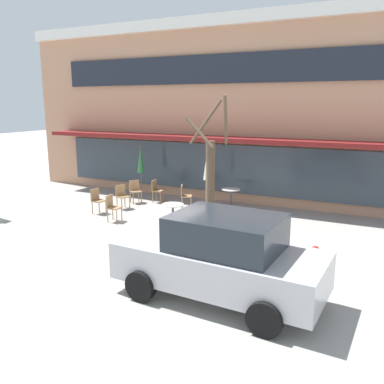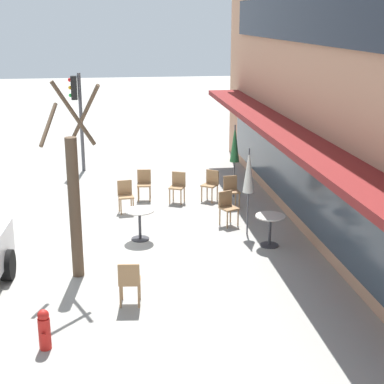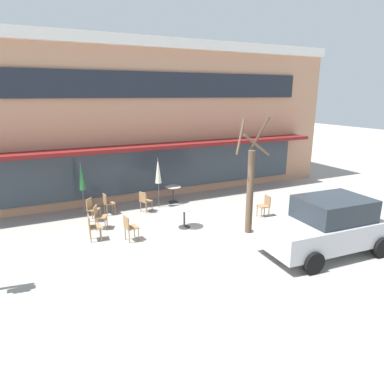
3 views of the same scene
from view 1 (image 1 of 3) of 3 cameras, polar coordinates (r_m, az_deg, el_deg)
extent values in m
plane|color=#9E9B93|center=(11.35, -5.65, -7.80)|extent=(80.00, 80.00, 0.00)
cube|color=tan|center=(19.85, 9.73, 11.35)|extent=(19.51, 8.00, 7.19)
cube|color=silver|center=(16.23, 5.68, 23.14)|extent=(19.51, 0.24, 0.44)
cube|color=maroon|center=(15.60, 4.78, 7.38)|extent=(16.58, 1.10, 0.16)
cube|color=#1E232D|center=(16.05, 5.62, 16.91)|extent=(15.61, 0.10, 1.10)
cube|color=#2D3842|center=(16.20, 5.33, 3.28)|extent=(15.61, 0.10, 1.90)
cylinder|color=#333338|center=(13.10, -2.68, -4.89)|extent=(0.44, 0.44, 0.03)
cylinder|color=#333338|center=(12.99, -2.70, -3.35)|extent=(0.07, 0.07, 0.70)
cylinder|color=silver|center=(12.90, -2.72, -1.79)|extent=(0.70, 0.70, 0.03)
cylinder|color=#333338|center=(15.41, 5.45, -2.27)|extent=(0.44, 0.44, 0.03)
cylinder|color=#333338|center=(15.32, 5.48, -0.95)|extent=(0.07, 0.07, 0.70)
cylinder|color=silver|center=(15.24, 5.50, 0.38)|extent=(0.70, 0.70, 0.03)
cylinder|color=#4C4C51|center=(15.16, 2.12, 1.74)|extent=(0.04, 0.04, 2.20)
cone|color=silver|center=(15.07, 2.14, 3.79)|extent=(0.28, 0.28, 1.10)
cylinder|color=#4C4C51|center=(16.91, -7.19, 2.76)|extent=(0.04, 0.04, 2.20)
cone|color=#286B38|center=(16.83, -7.24, 4.61)|extent=(0.28, 0.28, 1.10)
cylinder|color=#9E754C|center=(16.44, -3.96, -0.56)|extent=(0.04, 0.04, 0.45)
cylinder|color=#9E754C|center=(16.13, -4.45, -0.82)|extent=(0.04, 0.04, 0.45)
cylinder|color=#9E754C|center=(16.57, -5.03, -0.47)|extent=(0.04, 0.04, 0.45)
cylinder|color=#9E754C|center=(16.28, -5.54, -0.72)|extent=(0.04, 0.04, 0.45)
cube|color=#9E754C|center=(16.30, -4.76, 0.20)|extent=(0.44, 0.44, 0.04)
cube|color=#9E754C|center=(16.33, -5.35, 1.00)|extent=(0.08, 0.40, 0.40)
cylinder|color=#9E754C|center=(11.45, 10.04, -6.56)|extent=(0.04, 0.04, 0.45)
cylinder|color=#9E754C|center=(11.75, 10.67, -6.08)|extent=(0.04, 0.04, 0.45)
cylinder|color=#9E754C|center=(11.33, 11.64, -6.82)|extent=(0.04, 0.04, 0.45)
cylinder|color=#9E754C|center=(11.64, 12.23, -6.34)|extent=(0.04, 0.04, 0.45)
cube|color=#9E754C|center=(11.46, 11.20, -5.29)|extent=(0.44, 0.44, 0.04)
cube|color=#9E754C|center=(11.34, 12.09, -4.36)|extent=(0.08, 0.40, 0.40)
cylinder|color=#9E754C|center=(15.01, -11.98, -2.07)|extent=(0.04, 0.04, 0.45)
cylinder|color=#9E754C|center=(14.77, -12.88, -2.34)|extent=(0.04, 0.04, 0.45)
cylinder|color=#9E754C|center=(15.23, -12.92, -1.89)|extent=(0.04, 0.04, 0.45)
cylinder|color=#9E754C|center=(15.00, -13.82, -2.16)|extent=(0.04, 0.04, 0.45)
cube|color=#9E754C|center=(14.94, -12.94, -1.21)|extent=(0.43, 0.43, 0.04)
cube|color=#9E754C|center=(15.02, -13.48, -0.30)|extent=(0.08, 0.40, 0.40)
cylinder|color=#9E754C|center=(15.43, -8.75, -1.54)|extent=(0.04, 0.04, 0.45)
cylinder|color=#9E754C|center=(15.26, -9.84, -1.74)|extent=(0.04, 0.04, 0.45)
cylinder|color=#9E754C|center=(15.71, -9.40, -1.31)|extent=(0.04, 0.04, 0.45)
cylinder|color=#9E754C|center=(15.55, -10.48, -1.50)|extent=(0.04, 0.04, 0.45)
cube|color=#9E754C|center=(15.43, -9.65, -0.64)|extent=(0.53, 0.53, 0.04)
cube|color=#9E754C|center=(15.53, -10.02, 0.27)|extent=(0.20, 0.38, 0.40)
cylinder|color=#9E754C|center=(15.51, -0.11, -1.32)|extent=(0.04, 0.04, 0.45)
cylinder|color=#9E754C|center=(15.18, -0.16, -1.63)|extent=(0.04, 0.04, 0.45)
cylinder|color=#9E754C|center=(15.52, -1.36, -1.31)|extent=(0.04, 0.04, 0.45)
cylinder|color=#9E754C|center=(15.19, -1.44, -1.61)|extent=(0.04, 0.04, 0.45)
cube|color=#9E754C|center=(15.29, -0.77, -0.58)|extent=(0.53, 0.53, 0.04)
cube|color=#9E754C|center=(15.25, -1.44, 0.24)|extent=(0.20, 0.38, 0.40)
cylinder|color=#9E754C|center=(13.97, -9.84, -3.05)|extent=(0.04, 0.04, 0.45)
cylinder|color=#9E754C|center=(13.69, -10.52, -3.41)|extent=(0.04, 0.04, 0.45)
cylinder|color=#9E754C|center=(14.13, -11.06, -2.92)|extent=(0.04, 0.04, 0.45)
cylinder|color=#9E754C|center=(13.85, -11.75, -3.27)|extent=(0.04, 0.04, 0.45)
cube|color=#9E754C|center=(13.85, -10.83, -2.19)|extent=(0.45, 0.45, 0.04)
cube|color=#9E754C|center=(13.88, -11.52, -1.24)|extent=(0.09, 0.40, 0.40)
cylinder|color=#9E754C|center=(16.21, -7.11, -0.82)|extent=(0.04, 0.04, 0.45)
cylinder|color=#9E754C|center=(16.10, -8.25, -0.94)|extent=(0.04, 0.04, 0.45)
cylinder|color=#9E754C|center=(16.52, -7.51, -0.57)|extent=(0.04, 0.04, 0.45)
cylinder|color=#9E754C|center=(16.41, -8.63, -0.69)|extent=(0.04, 0.04, 0.45)
cube|color=#9E754C|center=(16.26, -7.90, 0.09)|extent=(0.56, 0.56, 0.04)
cube|color=#9E754C|center=(16.38, -8.12, 0.96)|extent=(0.27, 0.34, 0.40)
cube|color=#B7B7BC|center=(8.36, 3.80, -10.19)|extent=(4.29, 2.03, 0.76)
cube|color=#232B33|center=(8.05, 4.84, -5.65)|extent=(2.19, 1.71, 0.68)
cylinder|color=black|center=(8.42, -7.21, -12.91)|extent=(0.65, 0.26, 0.64)
cylinder|color=black|center=(9.80, -0.89, -9.07)|extent=(0.65, 0.26, 0.64)
cylinder|color=black|center=(7.34, 10.20, -17.09)|extent=(0.65, 0.26, 0.64)
cylinder|color=black|center=(8.89, 14.12, -11.81)|extent=(0.65, 0.26, 0.64)
cylinder|color=brown|center=(10.70, 2.55, -0.73)|extent=(0.24, 0.24, 2.96)
cylinder|color=brown|center=(10.39, 4.74, 9.99)|extent=(0.32, 0.81, 1.28)
cylinder|color=brown|center=(10.82, 1.94, 9.78)|extent=(0.72, 0.66, 1.16)
cylinder|color=brown|center=(10.11, 1.03, 8.39)|extent=(0.91, 0.34, 0.75)
cylinder|color=red|center=(9.94, 16.79, -9.60)|extent=(0.20, 0.20, 0.55)
sphere|color=red|center=(9.82, 16.92, -7.78)|extent=(0.19, 0.19, 0.19)
cylinder|color=red|center=(9.94, 16.07, -9.21)|extent=(0.10, 0.07, 0.07)
cylinder|color=red|center=(9.90, 17.56, -9.39)|extent=(0.10, 0.07, 0.07)
camera|label=2|loc=(12.83, 63.41, 11.73)|focal=55.00mm
camera|label=3|loc=(11.00, -64.74, 10.02)|focal=32.00mm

